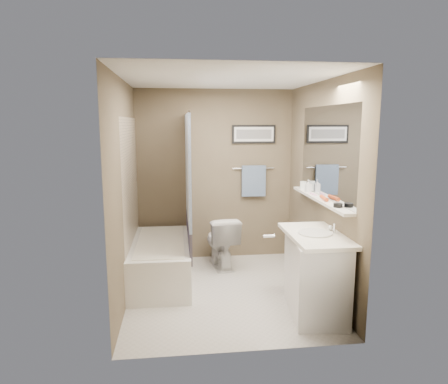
{
  "coord_description": "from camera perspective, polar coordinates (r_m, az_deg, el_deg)",
  "views": [
    {
      "loc": [
        -0.53,
        -4.35,
        1.93
      ],
      "look_at": [
        0.0,
        0.15,
        1.15
      ],
      "focal_mm": 32.0,
      "sensor_mm": 36.0,
      "label": 1
    }
  ],
  "objects": [
    {
      "name": "curtain_lower",
      "position": [
        5.03,
        -5.02,
        -5.82
      ],
      "size": [
        0.03,
        1.45,
        0.36
      ],
      "primitive_type": "cube",
      "color": "#2C284C",
      "rests_on": "curtain_rod"
    },
    {
      "name": "ground",
      "position": [
        4.79,
        0.22,
        -14.01
      ],
      "size": [
        2.5,
        2.5,
        0.0
      ],
      "primitive_type": "plane",
      "color": "beige",
      "rests_on": "ground"
    },
    {
      "name": "curtain_upper",
      "position": [
        4.88,
        -5.16,
        3.5
      ],
      "size": [
        0.03,
        1.45,
        1.28
      ],
      "primitive_type": "cube",
      "color": "silver",
      "rests_on": "curtain_rod"
    },
    {
      "name": "soap_bottle",
      "position": [
        4.91,
        11.95,
        0.87
      ],
      "size": [
        0.07,
        0.07,
        0.15
      ],
      "primitive_type": "imported",
      "rotation": [
        0.0,
        0.0,
        0.08
      ],
      "color": "#999999",
      "rests_on": "shelf"
    },
    {
      "name": "wall_left",
      "position": [
        4.44,
        -13.74,
        0.03
      ],
      "size": [
        0.04,
        2.5,
        2.4
      ],
      "primitive_type": "cube",
      "color": "brown",
      "rests_on": "ground"
    },
    {
      "name": "art_frame",
      "position": [
        5.68,
        4.27,
        8.24
      ],
      "size": [
        0.62,
        0.02,
        0.26
      ],
      "primitive_type": "cube",
      "color": "black",
      "rests_on": "wall_back"
    },
    {
      "name": "bathtub",
      "position": [
        5.06,
        -8.96,
        -9.74
      ],
      "size": [
        0.71,
        1.5,
        0.5
      ],
      "primitive_type": "cube",
      "rotation": [
        0.0,
        0.0,
        -0.0
      ],
      "color": "white",
      "rests_on": "ground"
    },
    {
      "name": "art_mat",
      "position": [
        5.67,
        4.3,
        8.23
      ],
      "size": [
        0.56,
        0.0,
        0.2
      ],
      "primitive_type": "cube",
      "color": "white",
      "rests_on": "art_frame"
    },
    {
      "name": "faucet_knob",
      "position": [
        4.27,
        14.99,
        -4.94
      ],
      "size": [
        0.05,
        0.05,
        0.05
      ],
      "primitive_type": "sphere",
      "color": "white",
      "rests_on": "countertop"
    },
    {
      "name": "countertop",
      "position": [
        4.13,
        13.0,
        -6.08
      ],
      "size": [
        0.54,
        0.96,
        0.04
      ],
      "primitive_type": "cube",
      "color": "white",
      "rests_on": "vanity"
    },
    {
      "name": "wall_front",
      "position": [
        3.25,
        2.86,
        -3.25
      ],
      "size": [
        2.2,
        0.04,
        2.4
      ],
      "primitive_type": "cube",
      "color": "brown",
      "rests_on": "ground"
    },
    {
      "name": "wall_right",
      "position": [
        4.69,
        13.43,
        0.56
      ],
      "size": [
        0.04,
        2.5,
        2.4
      ],
      "primitive_type": "cube",
      "color": "brown",
      "rests_on": "ground"
    },
    {
      "name": "wall_back",
      "position": [
        5.65,
        -1.29,
        2.35
      ],
      "size": [
        2.2,
        0.04,
        2.4
      ],
      "primitive_type": "cube",
      "color": "brown",
      "rests_on": "ground"
    },
    {
      "name": "towel",
      "position": [
        5.7,
        4.26,
        1.59
      ],
      "size": [
        0.34,
        0.05,
        0.44
      ],
      "primitive_type": "cube",
      "color": "#7E99B8",
      "rests_on": "towel_bar"
    },
    {
      "name": "ceiling",
      "position": [
        4.4,
        0.24,
        15.64
      ],
      "size": [
        2.2,
        2.5,
        0.04
      ],
      "primitive_type": "cube",
      "color": "white",
      "rests_on": "wall_back"
    },
    {
      "name": "toilet",
      "position": [
        5.46,
        -0.45,
        -7.03
      ],
      "size": [
        0.48,
        0.74,
        0.71
      ],
      "primitive_type": "imported",
      "rotation": [
        0.0,
        0.0,
        3.28
      ],
      "color": "silver",
      "rests_on": "ground"
    },
    {
      "name": "vanity",
      "position": [
        4.26,
        12.91,
        -11.51
      ],
      "size": [
        0.6,
        0.95,
        0.8
      ],
      "primitive_type": "cube",
      "rotation": [
        0.0,
        0.0,
        -0.12
      ],
      "color": "silver",
      "rests_on": "ground"
    },
    {
      "name": "curtain_rod",
      "position": [
        4.85,
        -5.28,
        11.15
      ],
      "size": [
        0.02,
        1.55,
        0.02
      ],
      "primitive_type": "cylinder",
      "rotation": [
        1.57,
        0.0,
        0.0
      ],
      "color": "silver",
      "rests_on": "wall_left"
    },
    {
      "name": "candle_bowl_near",
      "position": [
        4.08,
        15.97,
        -1.84
      ],
      "size": [
        0.09,
        0.09,
        0.04
      ],
      "primitive_type": "cylinder",
      "color": "black",
      "rests_on": "shelf"
    },
    {
      "name": "hair_brush_front",
      "position": [
        4.43,
        14.09,
        -0.84
      ],
      "size": [
        0.06,
        0.22,
        0.04
      ],
      "primitive_type": "cylinder",
      "rotation": [
        1.57,
        0.0,
        -0.09
      ],
      "color": "#BF431A",
      "rests_on": "shelf"
    },
    {
      "name": "door",
      "position": [
        3.42,
        12.05,
        -6.25
      ],
      "size": [
        0.8,
        0.02,
        2.0
      ],
      "primitive_type": "cube",
      "color": "silver",
      "rests_on": "wall_front"
    },
    {
      "name": "tile_surround",
      "position": [
        4.97,
        -13.1,
        -1.27
      ],
      "size": [
        0.02,
        1.55,
        2.0
      ],
      "primitive_type": "cube",
      "color": "#C0AD91",
      "rests_on": "wall_left"
    },
    {
      "name": "art_image",
      "position": [
        5.67,
        4.31,
        8.23
      ],
      "size": [
        0.5,
        0.0,
        0.13
      ],
      "primitive_type": "cube",
      "color": "#595959",
      "rests_on": "art_mat"
    },
    {
      "name": "pink_comb",
      "position": [
        4.75,
        12.62,
        -0.29
      ],
      "size": [
        0.05,
        0.16,
        0.01
      ],
      "primitive_type": "cube",
      "rotation": [
        0.0,
        0.0,
        0.1
      ],
      "color": "pink",
      "rests_on": "shelf"
    },
    {
      "name": "glass_jar",
      "position": [
        5.09,
        11.26,
        0.94
      ],
      "size": [
        0.08,
        0.08,
        0.1
      ],
      "primitive_type": "cylinder",
      "color": "white",
      "rests_on": "shelf"
    },
    {
      "name": "shelf",
      "position": [
        4.56,
        13.49,
        -1.0
      ],
      "size": [
        0.12,
        1.6,
        0.03
      ],
      "primitive_type": "cube",
      "color": "silver",
      "rests_on": "wall_right"
    },
    {
      "name": "faucet_spout",
      "position": [
        4.18,
        15.5,
        -5.01
      ],
      "size": [
        0.02,
        0.02,
        0.1
      ],
      "primitive_type": "cylinder",
      "color": "silver",
      "rests_on": "countertop"
    },
    {
      "name": "mirror",
      "position": [
        4.51,
        14.42,
        5.52
      ],
      "size": [
        0.02,
        1.6,
        1.0
      ],
      "primitive_type": "cube",
      "color": "silver",
      "rests_on": "wall_right"
    },
    {
      "name": "tub_rim",
      "position": [
        4.98,
        -9.03,
        -7.03
      ],
      "size": [
        0.56,
        1.36,
        0.02
      ],
      "primitive_type": "cube",
      "color": "white",
      "rests_on": "bathtub"
    },
    {
      "name": "towel_bar",
      "position": [
        5.7,
        4.25,
        3.41
      ],
      "size": [
        0.6,
        0.02,
        0.02
      ],
      "primitive_type": "cylinder",
      "rotation": [
        0.0,
        1.57,
        0.0
      ],
      "color": "silver",
      "rests_on": "wall_back"
    },
    {
      "name": "sink_basin",
      "position": [
        4.12,
        12.89,
        -5.72
      ],
      "size": [
        0.34,
        0.34,
        0.01
      ],
      "primitive_type": "cylinder",
      "color": "silver",
      "rests_on": "countertop"
    },
    {
      "name": "door_handle",
      "position": [
        3.38,
        6.43,
        -6.29
      ],
      "size": [
        0.1,
        0.02,
        0.02
      ],
      "primitive_type": "cylinder",
      "rotation": [
        0.0,
        1.57,
        0.0
      ],
      "color": "silver",
      "rests_on": "door"
    }
  ]
}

